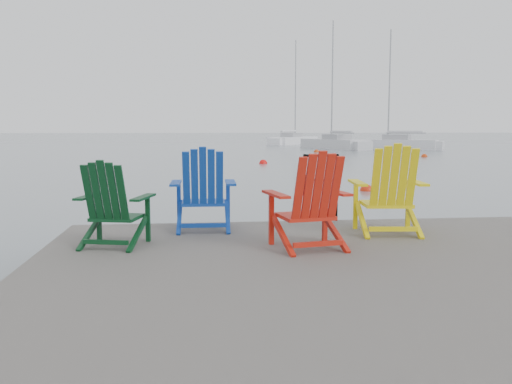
{
  "coord_description": "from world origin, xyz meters",
  "views": [
    {
      "loc": [
        -1.4,
        -4.59,
        1.74
      ],
      "look_at": [
        -0.57,
        2.91,
        0.85
      ],
      "focal_mm": 38.0,
      "sensor_mm": 36.0,
      "label": 1
    }
  ],
  "objects": [
    {
      "name": "ground",
      "position": [
        0.0,
        0.0,
        0.0
      ],
      "size": [
        400.0,
        400.0,
        0.0
      ],
      "primitive_type": "plane",
      "color": "slate",
      "rests_on": "ground"
    },
    {
      "name": "dock",
      "position": [
        0.0,
        0.0,
        0.35
      ],
      "size": [
        6.0,
        5.0,
        1.4
      ],
      "color": "#33302D",
      "rests_on": "ground"
    },
    {
      "name": "handrail",
      "position": [
        0.25,
        2.45,
        1.04
      ],
      "size": [
        0.48,
        0.04,
        0.9
      ],
      "color": "black",
      "rests_on": "dock"
    },
    {
      "name": "chair_green",
      "position": [
        -2.28,
        1.15,
        0.95
      ],
      "size": [
        0.82,
        0.78,
        0.9
      ],
      "rotation": [
        0.0,
        0.0,
        -0.24
      ],
      "color": "#093216",
      "rests_on": "dock"
    },
    {
      "name": "chair_blue",
      "position": [
        -1.32,
        1.97,
        1.0
      ],
      "size": [
        0.8,
        0.75,
        0.99
      ],
      "rotation": [
        0.0,
        0.0,
        -0.02
      ],
      "color": "#0E3795",
      "rests_on": "dock"
    },
    {
      "name": "chair_red",
      "position": [
        -0.24,
        0.81,
        1.0
      ],
      "size": [
        0.88,
        0.83,
        0.99
      ],
      "rotation": [
        0.0,
        0.0,
        0.18
      ],
      "color": "#B81B0D",
      "rests_on": "dock"
    },
    {
      "name": "chair_yellow",
      "position": [
        0.84,
        1.48,
        1.02
      ],
      "size": [
        0.89,
        0.83,
        1.04
      ],
      "rotation": [
        0.0,
        0.0,
        -0.11
      ],
      "color": "yellow",
      "rests_on": "dock"
    },
    {
      "name": "sailboat_near",
      "position": [
        10.32,
        40.62,
        0.36
      ],
      "size": [
        4.42,
        8.19,
        11.03
      ],
      "rotation": [
        0.0,
        0.0,
        0.31
      ],
      "color": "silver",
      "rests_on": "ground"
    },
    {
      "name": "sailboat_mid",
      "position": [
        9.21,
        53.97,
        0.36
      ],
      "size": [
        6.63,
        7.98,
        11.47
      ],
      "rotation": [
        0.0,
        0.0,
        -0.63
      ],
      "color": "white",
      "rests_on": "ground"
    },
    {
      "name": "sailboat_far",
      "position": [
        14.93,
        39.15,
        0.36
      ],
      "size": [
        7.04,
        5.46,
        10.07
      ],
      "rotation": [
        0.0,
        0.0,
        1.0
      ],
      "color": "silver",
      "rests_on": "ground"
    },
    {
      "name": "buoy_a",
      "position": [
        3.33,
        10.02,
        0.0
      ],
      "size": [
        0.37,
        0.37,
        0.37
      ],
      "primitive_type": "sphere",
      "color": "red",
      "rests_on": "ground"
    },
    {
      "name": "buoy_b",
      "position": [
        1.91,
        21.95,
        0.0
      ],
      "size": [
        0.4,
        0.4,
        0.4
      ],
      "primitive_type": "sphere",
      "color": "red",
      "rests_on": "ground"
    },
    {
      "name": "buoy_c",
      "position": [
        12.42,
        27.0,
        0.0
      ],
      "size": [
        0.39,
        0.39,
        0.39
      ],
      "primitive_type": "sphere",
      "color": "#C0340B",
      "rests_on": "ground"
    },
    {
      "name": "buoy_d",
      "position": [
        7.35,
        34.19,
        0.0
      ],
      "size": [
        0.41,
        0.41,
        0.41
      ],
      "primitive_type": "sphere",
      "color": "red",
      "rests_on": "ground"
    }
  ]
}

